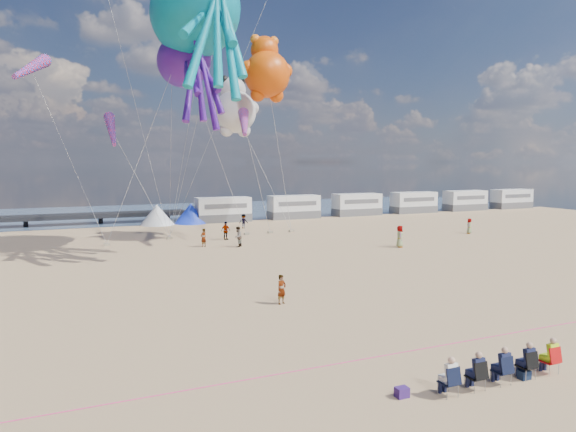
% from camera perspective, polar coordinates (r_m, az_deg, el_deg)
% --- Properties ---
extents(ground, '(120.00, 120.00, 0.00)m').
position_cam_1_polar(ground, '(24.81, 5.48, -11.13)').
color(ground, tan).
rests_on(ground, ground).
extents(water, '(120.00, 120.00, 0.00)m').
position_cam_1_polar(water, '(76.97, -14.61, 0.38)').
color(water, '#3D5674').
rests_on(water, ground).
extents(motorhome_0, '(6.60, 2.50, 3.00)m').
position_cam_1_polar(motorhome_0, '(63.49, -7.22, 0.71)').
color(motorhome_0, silver).
rests_on(motorhome_0, ground).
extents(motorhome_1, '(6.60, 2.50, 3.00)m').
position_cam_1_polar(motorhome_1, '(66.73, 0.65, 1.02)').
color(motorhome_1, silver).
rests_on(motorhome_1, ground).
extents(motorhome_2, '(6.60, 2.50, 3.00)m').
position_cam_1_polar(motorhome_2, '(71.10, 7.66, 1.27)').
color(motorhome_2, silver).
rests_on(motorhome_2, ground).
extents(motorhome_3, '(6.60, 2.50, 3.00)m').
position_cam_1_polar(motorhome_3, '(76.41, 13.79, 1.48)').
color(motorhome_3, silver).
rests_on(motorhome_3, ground).
extents(motorhome_4, '(6.60, 2.50, 3.00)m').
position_cam_1_polar(motorhome_4, '(82.47, 19.07, 1.64)').
color(motorhome_4, silver).
rests_on(motorhome_4, ground).
extents(motorhome_5, '(6.60, 2.50, 3.00)m').
position_cam_1_polar(motorhome_5, '(89.14, 23.59, 1.77)').
color(motorhome_5, silver).
rests_on(motorhome_5, ground).
extents(tent_white, '(4.00, 4.00, 2.40)m').
position_cam_1_polar(tent_white, '(61.80, -14.36, 0.15)').
color(tent_white, white).
rests_on(tent_white, ground).
extents(tent_blue, '(4.00, 4.00, 2.40)m').
position_cam_1_polar(tent_blue, '(62.53, -10.74, 0.30)').
color(tent_blue, '#1933CC').
rests_on(tent_blue, ground).
extents(spectator_row, '(6.10, 0.90, 1.30)m').
position_cam_1_polar(spectator_row, '(18.94, 22.63, -15.02)').
color(spectator_row, black).
rests_on(spectator_row, ground).
extents(cooler_purple, '(0.40, 0.30, 0.32)m').
position_cam_1_polar(cooler_purple, '(17.26, 12.55, -18.57)').
color(cooler_purple, '#381B68').
rests_on(cooler_purple, ground).
extents(cooler_navy, '(0.38, 0.28, 0.30)m').
position_cam_1_polar(cooler_navy, '(19.81, 24.77, -15.72)').
color(cooler_navy, '#121F38').
rests_on(cooler_navy, ground).
extents(rope_line, '(34.00, 0.03, 0.03)m').
position_cam_1_polar(rope_line, '(20.81, 12.34, -14.62)').
color(rope_line, '#F2338C').
rests_on(rope_line, ground).
extents(standing_person, '(0.66, 0.55, 1.53)m').
position_cam_1_polar(standing_person, '(26.71, -0.72, -8.16)').
color(standing_person, tan).
rests_on(standing_person, ground).
extents(beachgoer_0, '(0.68, 0.63, 1.57)m').
position_cam_1_polar(beachgoer_0, '(55.75, 19.50, -1.06)').
color(beachgoer_0, '#7F6659').
rests_on(beachgoer_0, ground).
extents(beachgoer_1, '(0.99, 1.02, 1.77)m').
position_cam_1_polar(beachgoer_1, '(44.51, -5.59, -2.31)').
color(beachgoer_1, '#7F6659').
rests_on(beachgoer_1, ground).
extents(beachgoer_2, '(0.97, 0.92, 1.57)m').
position_cam_1_polar(beachgoer_2, '(56.90, -4.95, -0.59)').
color(beachgoer_2, '#7F6659').
rests_on(beachgoer_2, ground).
extents(beachgoer_3, '(1.27, 0.99, 1.74)m').
position_cam_1_polar(beachgoer_3, '(48.70, -6.95, -1.63)').
color(beachgoer_3, '#7F6659').
rests_on(beachgoer_3, ground).
extents(beachgoer_5, '(1.52, 1.15, 1.60)m').
position_cam_1_polar(beachgoer_5, '(44.93, -9.37, -2.40)').
color(beachgoer_5, '#7F6659').
rests_on(beachgoer_5, ground).
extents(beachgoer_6, '(0.71, 0.81, 1.88)m').
position_cam_1_polar(beachgoer_6, '(45.16, 12.32, -2.23)').
color(beachgoer_6, '#7F6659').
rests_on(beachgoer_6, ground).
extents(sandbag_a, '(0.50, 0.35, 0.22)m').
position_cam_1_polar(sandbag_a, '(47.67, -19.49, -3.02)').
color(sandbag_a, gray).
rests_on(sandbag_a, ground).
extents(sandbag_b, '(0.50, 0.35, 0.22)m').
position_cam_1_polar(sandbag_b, '(51.82, -4.63, -1.99)').
color(sandbag_b, gray).
rests_on(sandbag_b, ground).
extents(sandbag_c, '(0.50, 0.35, 0.22)m').
position_cam_1_polar(sandbag_c, '(53.89, 0.37, -1.66)').
color(sandbag_c, gray).
rests_on(sandbag_c, ground).
extents(sandbag_d, '(0.50, 0.35, 0.22)m').
position_cam_1_polar(sandbag_d, '(52.88, -1.99, -1.82)').
color(sandbag_d, gray).
rests_on(sandbag_d, ground).
extents(sandbag_e, '(0.50, 0.35, 0.22)m').
position_cam_1_polar(sandbag_e, '(50.18, -13.03, -2.39)').
color(sandbag_e, gray).
rests_on(sandbag_e, ground).
extents(kite_octopus_teal, '(7.83, 12.83, 13.65)m').
position_cam_1_polar(kite_octopus_teal, '(44.92, -10.34, 21.36)').
color(kite_octopus_teal, '#058093').
extents(kite_octopus_purple, '(5.87, 10.15, 10.89)m').
position_cam_1_polar(kite_octopus_purple, '(46.55, -11.51, 16.55)').
color(kite_octopus_purple, '#49148E').
extents(kite_panda, '(6.20, 6.04, 6.89)m').
position_cam_1_polar(kite_panda, '(50.22, -5.90, 11.44)').
color(kite_panda, silver).
extents(kite_teddy_orange, '(5.49, 5.23, 7.03)m').
position_cam_1_polar(kite_teddy_orange, '(47.26, -2.36, 15.43)').
color(kite_teddy_orange, '#DA4807').
extents(windsock_left, '(3.04, 7.13, 7.11)m').
position_cam_1_polar(windsock_left, '(46.63, -26.68, 14.47)').
color(windsock_left, red).
extents(windsock_mid, '(2.50, 5.28, 5.22)m').
position_cam_1_polar(windsock_mid, '(45.22, -4.90, 10.26)').
color(windsock_mid, red).
extents(windsock_right, '(0.95, 5.34, 5.33)m').
position_cam_1_polar(windsock_right, '(44.42, -19.02, 9.03)').
color(windsock_right, red).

